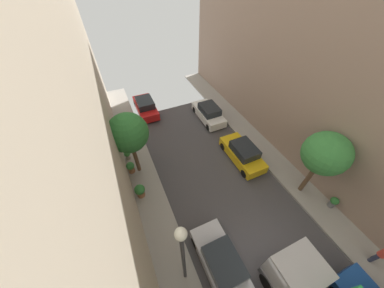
{
  "coord_description": "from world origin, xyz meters",
  "views": [
    {
      "loc": [
        -5.22,
        -1.05,
        12.28
      ],
      "look_at": [
        -0.46,
        9.6,
        0.5
      ],
      "focal_mm": 18.33,
      "sensor_mm": 36.0,
      "label": 1
    }
  ],
  "objects_px": {
    "parked_car_left_2": "(222,264)",
    "pedestrian": "(382,254)",
    "parked_car_right_2": "(243,153)",
    "potted_plant_3": "(127,155)",
    "parked_car_right_3": "(209,113)",
    "potted_plant_5": "(334,202)",
    "lamp_post": "(183,252)",
    "street_tree_1": "(326,154)",
    "street_tree_0": "(128,133)",
    "potted_plant_4": "(131,167)",
    "parked_car_left_3": "(146,107)",
    "potted_plant_2": "(140,191)"
  },
  "relations": [
    {
      "from": "parked_car_right_3",
      "to": "street_tree_0",
      "type": "xyz_separation_m",
      "value": [
        -7.86,
        -3.61,
        3.21
      ]
    },
    {
      "from": "street_tree_1",
      "to": "potted_plant_3",
      "type": "distance_m",
      "value": 13.57
    },
    {
      "from": "potted_plant_3",
      "to": "lamp_post",
      "type": "height_order",
      "value": "lamp_post"
    },
    {
      "from": "parked_car_right_2",
      "to": "potted_plant_3",
      "type": "bearing_deg",
      "value": 156.19
    },
    {
      "from": "parked_car_left_3",
      "to": "potted_plant_3",
      "type": "bearing_deg",
      "value": -117.64
    },
    {
      "from": "pedestrian",
      "to": "potted_plant_2",
      "type": "xyz_separation_m",
      "value": [
        -10.54,
        9.04,
        -0.32
      ]
    },
    {
      "from": "pedestrian",
      "to": "street_tree_0",
      "type": "relative_size",
      "value": 0.34
    },
    {
      "from": "pedestrian",
      "to": "street_tree_1",
      "type": "height_order",
      "value": "street_tree_1"
    },
    {
      "from": "parked_car_right_3",
      "to": "potted_plant_3",
      "type": "bearing_deg",
      "value": -165.82
    },
    {
      "from": "potted_plant_5",
      "to": "lamp_post",
      "type": "bearing_deg",
      "value": 178.36
    },
    {
      "from": "potted_plant_3",
      "to": "potted_plant_4",
      "type": "bearing_deg",
      "value": -90.36
    },
    {
      "from": "parked_car_right_3",
      "to": "street_tree_1",
      "type": "xyz_separation_m",
      "value": [
        2.14,
        -9.99,
        3.18
      ]
    },
    {
      "from": "street_tree_1",
      "to": "lamp_post",
      "type": "height_order",
      "value": "lamp_post"
    },
    {
      "from": "parked_car_right_3",
      "to": "potted_plant_2",
      "type": "relative_size",
      "value": 3.9
    },
    {
      "from": "parked_car_left_2",
      "to": "pedestrian",
      "type": "distance_m",
      "value": 8.29
    },
    {
      "from": "parked_car_right_2",
      "to": "lamp_post",
      "type": "height_order",
      "value": "lamp_post"
    },
    {
      "from": "parked_car_left_3",
      "to": "potted_plant_3",
      "type": "height_order",
      "value": "parked_car_left_3"
    },
    {
      "from": "street_tree_0",
      "to": "potted_plant_4",
      "type": "height_order",
      "value": "street_tree_0"
    },
    {
      "from": "parked_car_left_3",
      "to": "potted_plant_3",
      "type": "xyz_separation_m",
      "value": [
        -3.01,
        -5.74,
        -0.15
      ]
    },
    {
      "from": "potted_plant_3",
      "to": "parked_car_left_2",
      "type": "bearing_deg",
      "value": -72.82
    },
    {
      "from": "parked_car_right_3",
      "to": "potted_plant_3",
      "type": "height_order",
      "value": "parked_car_right_3"
    },
    {
      "from": "street_tree_1",
      "to": "potted_plant_3",
      "type": "xyz_separation_m",
      "value": [
        -10.55,
        7.86,
        -3.33
      ]
    },
    {
      "from": "pedestrian",
      "to": "potted_plant_4",
      "type": "bearing_deg",
      "value": 133.3
    },
    {
      "from": "parked_car_right_2",
      "to": "potted_plant_4",
      "type": "distance_m",
      "value": 8.72
    },
    {
      "from": "parked_car_left_2",
      "to": "pedestrian",
      "type": "xyz_separation_m",
      "value": [
        7.69,
        -3.08,
        0.35
      ]
    },
    {
      "from": "potted_plant_2",
      "to": "potted_plant_4",
      "type": "bearing_deg",
      "value": 94.07
    },
    {
      "from": "parked_car_left_3",
      "to": "potted_plant_5",
      "type": "xyz_separation_m",
      "value": [
        8.41,
        -15.36,
        -0.09
      ]
    },
    {
      "from": "parked_car_left_3",
      "to": "potted_plant_4",
      "type": "relative_size",
      "value": 4.33
    },
    {
      "from": "parked_car_left_2",
      "to": "parked_car_right_3",
      "type": "relative_size",
      "value": 1.0
    },
    {
      "from": "parked_car_right_2",
      "to": "potted_plant_4",
      "type": "relative_size",
      "value": 4.33
    },
    {
      "from": "parked_car_right_3",
      "to": "street_tree_1",
      "type": "height_order",
      "value": "street_tree_1"
    },
    {
      "from": "parked_car_right_3",
      "to": "potted_plant_5",
      "type": "height_order",
      "value": "parked_car_right_3"
    },
    {
      "from": "parked_car_right_2",
      "to": "street_tree_1",
      "type": "height_order",
      "value": "street_tree_1"
    },
    {
      "from": "potted_plant_5",
      "to": "parked_car_left_3",
      "type": "bearing_deg",
      "value": 118.7
    },
    {
      "from": "parked_car_right_3",
      "to": "street_tree_0",
      "type": "relative_size",
      "value": 0.82
    },
    {
      "from": "parked_car_left_3",
      "to": "parked_car_right_2",
      "type": "bearing_deg",
      "value": -60.25
    },
    {
      "from": "parked_car_left_2",
      "to": "potted_plant_3",
      "type": "xyz_separation_m",
      "value": [
        -3.01,
        9.72,
        -0.15
      ]
    },
    {
      "from": "parked_car_left_2",
      "to": "lamp_post",
      "type": "height_order",
      "value": "lamp_post"
    },
    {
      "from": "parked_car_left_2",
      "to": "street_tree_0",
      "type": "relative_size",
      "value": 0.82
    },
    {
      "from": "pedestrian",
      "to": "potted_plant_3",
      "type": "xyz_separation_m",
      "value": [
        -10.69,
        12.8,
        -0.5
      ]
    },
    {
      "from": "street_tree_0",
      "to": "potted_plant_3",
      "type": "bearing_deg",
      "value": 110.21
    },
    {
      "from": "potted_plant_2",
      "to": "potted_plant_4",
      "type": "xyz_separation_m",
      "value": [
        -0.16,
        2.32,
        -0.08
      ]
    },
    {
      "from": "parked_car_left_2",
      "to": "street_tree_0",
      "type": "xyz_separation_m",
      "value": [
        -2.46,
        8.23,
        3.21
      ]
    },
    {
      "from": "lamp_post",
      "to": "street_tree_1",
      "type": "bearing_deg",
      "value": 8.78
    },
    {
      "from": "street_tree_0",
      "to": "lamp_post",
      "type": "relative_size",
      "value": 0.85
    },
    {
      "from": "parked_car_right_2",
      "to": "potted_plant_3",
      "type": "height_order",
      "value": "parked_car_right_2"
    },
    {
      "from": "parked_car_right_3",
      "to": "potted_plant_3",
      "type": "xyz_separation_m",
      "value": [
        -8.41,
        -2.12,
        -0.15
      ]
    },
    {
      "from": "potted_plant_3",
      "to": "potted_plant_4",
      "type": "distance_m",
      "value": 1.44
    },
    {
      "from": "potted_plant_2",
      "to": "lamp_post",
      "type": "height_order",
      "value": "lamp_post"
    },
    {
      "from": "parked_car_right_3",
      "to": "potted_plant_2",
      "type": "bearing_deg",
      "value": -144.52
    }
  ]
}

